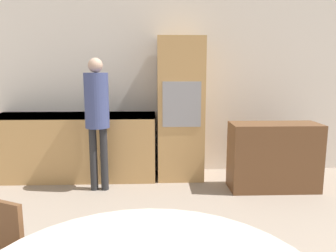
# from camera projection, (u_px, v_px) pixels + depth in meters

# --- Properties ---
(wall_back) EXTENTS (6.52, 0.05, 2.60)m
(wall_back) POSITION_uv_depth(u_px,v_px,m) (167.00, 86.00, 4.89)
(wall_back) COLOR silver
(wall_back) RESTS_ON ground_plane
(kitchen_counter) EXTENTS (2.23, 0.60, 0.92)m
(kitchen_counter) POSITION_uv_depth(u_px,v_px,m) (76.00, 146.00, 4.64)
(kitchen_counter) COLOR tan
(kitchen_counter) RESTS_ON ground_plane
(oven_unit) EXTENTS (0.64, 0.59, 1.97)m
(oven_unit) POSITION_uv_depth(u_px,v_px,m) (180.00, 109.00, 4.62)
(oven_unit) COLOR tan
(oven_unit) RESTS_ON ground_plane
(sideboard) EXTENTS (1.12, 0.45, 0.87)m
(sideboard) POSITION_uv_depth(u_px,v_px,m) (274.00, 157.00, 4.21)
(sideboard) COLOR brown
(sideboard) RESTS_ON ground_plane
(person_standing) EXTENTS (0.30, 0.30, 1.68)m
(person_standing) POSITION_uv_depth(u_px,v_px,m) (97.00, 109.00, 4.08)
(person_standing) COLOR #262628
(person_standing) RESTS_ON ground_plane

